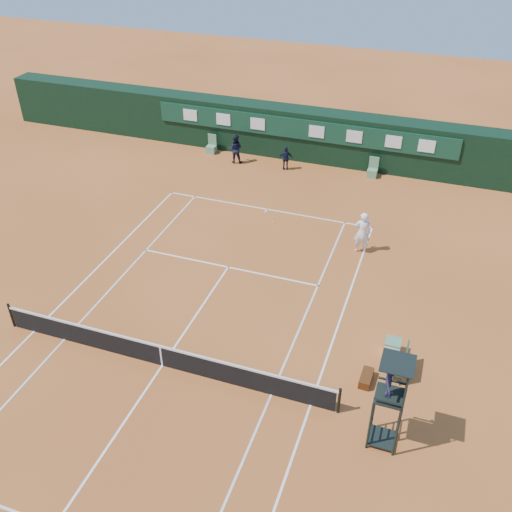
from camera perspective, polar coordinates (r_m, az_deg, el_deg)
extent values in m
plane|color=#B6602B|center=(21.06, -9.34, -10.74)|extent=(90.00, 90.00, 0.00)
cube|color=silver|center=(29.76, 1.11, 4.70)|extent=(11.05, 0.08, 0.01)
cube|color=white|center=(19.64, 5.49, -14.59)|extent=(0.08, 23.85, 0.01)
cube|color=white|center=(23.69, -21.28, -7.01)|extent=(0.08, 23.85, 0.01)
cube|color=silver|center=(19.87, 1.56, -13.66)|extent=(0.08, 23.85, 0.01)
cube|color=silver|center=(22.94, -18.58, -7.89)|extent=(0.08, 23.85, 0.01)
cube|color=white|center=(25.43, -2.80, -1.12)|extent=(8.31, 0.08, 0.01)
cube|color=white|center=(21.06, -9.34, -10.73)|extent=(0.08, 12.88, 0.01)
cube|color=silver|center=(29.64, 1.02, 4.56)|extent=(0.08, 0.30, 0.01)
cube|color=black|center=(20.75, -9.45, -9.86)|extent=(12.60, 0.04, 0.90)
cube|color=silver|center=(20.42, -9.58, -8.90)|extent=(12.80, 0.06, 0.08)
cube|color=white|center=(20.74, -9.45, -9.84)|extent=(0.06, 0.05, 0.92)
cylinder|color=black|center=(19.14, 8.31, -14.13)|extent=(0.10, 0.10, 1.10)
cylinder|color=black|center=(23.90, -23.27, -5.46)|extent=(0.10, 0.10, 1.10)
cube|color=black|center=(35.04, 4.76, 12.09)|extent=(40.00, 1.50, 3.00)
cube|color=#0F3925|center=(34.09, 4.44, 12.54)|extent=(18.00, 0.10, 1.20)
cube|color=white|center=(36.32, -6.60, 13.82)|extent=(0.90, 0.04, 0.70)
cube|color=white|center=(35.46, -3.29, 13.47)|extent=(0.90, 0.04, 0.70)
cube|color=silver|center=(34.73, 0.17, 13.07)|extent=(0.90, 0.04, 0.70)
cube|color=silver|center=(33.81, 6.07, 12.26)|extent=(0.90, 0.04, 0.70)
cube|color=silver|center=(33.42, 9.80, 11.68)|extent=(0.90, 0.04, 0.70)
cube|color=silver|center=(33.18, 13.58, 11.04)|extent=(0.90, 0.04, 0.70)
cube|color=silver|center=(33.09, 16.70, 10.47)|extent=(0.90, 0.04, 0.70)
cube|color=#5F926C|center=(36.08, -4.49, 10.59)|extent=(0.55, 0.50, 0.46)
cube|color=#537E57|center=(36.04, -4.39, 11.55)|extent=(0.55, 0.06, 0.70)
cube|color=#59885D|center=(33.64, 11.54, 8.13)|extent=(0.55, 0.50, 0.46)
cube|color=#548160|center=(33.60, 11.71, 9.15)|extent=(0.55, 0.06, 0.70)
cylinder|color=black|center=(18.04, 11.30, -16.36)|extent=(0.07, 0.07, 2.00)
cylinder|color=black|center=(18.57, 11.74, -14.52)|extent=(0.07, 0.07, 2.00)
cylinder|color=black|center=(18.04, 13.90, -16.86)|extent=(0.07, 0.07, 2.00)
cylinder|color=black|center=(18.56, 14.24, -15.00)|extent=(0.07, 0.07, 2.00)
cube|color=black|center=(17.52, 13.24, -13.49)|extent=(0.85, 0.85, 0.08)
cube|color=black|center=(17.23, 14.76, -12.82)|extent=(0.06, 0.85, 0.80)
cube|color=black|center=(17.08, 13.12, -14.02)|extent=(0.85, 0.05, 0.06)
cube|color=black|center=(17.66, 13.53, -12.05)|extent=(0.85, 0.05, 0.06)
cylinder|color=black|center=(16.63, 14.81, -12.74)|extent=(0.04, 0.04, 1.00)
cylinder|color=black|center=(17.20, 15.14, -10.86)|extent=(0.04, 0.04, 1.00)
cube|color=black|center=(16.56, 14.03, -10.35)|extent=(0.95, 0.95, 0.04)
cube|color=black|center=(18.94, 12.46, -17.33)|extent=(0.80, 0.80, 0.05)
cube|color=black|center=(18.76, 11.31, -16.61)|extent=(0.04, 0.80, 0.04)
cube|color=black|center=(18.45, 11.45, -15.83)|extent=(0.04, 0.80, 0.04)
cube|color=black|center=(18.15, 11.60, -15.02)|extent=(0.04, 0.80, 0.04)
cube|color=black|center=(17.85, 11.75, -14.18)|extent=(0.04, 0.80, 0.04)
imported|color=#1A1932|center=(17.04, 13.37, -11.92)|extent=(0.47, 0.82, 1.28)
cube|color=#1B442B|center=(20.82, 13.92, -10.38)|extent=(0.55, 1.20, 0.08)
cube|color=#1A4127|center=(20.58, 14.75, -9.82)|extent=(0.06, 1.20, 0.60)
cylinder|color=black|center=(20.60, 13.01, -11.78)|extent=(0.04, 0.04, 0.41)
cylinder|color=black|center=(20.60, 14.23, -12.02)|extent=(0.04, 0.04, 0.41)
cylinder|color=black|center=(21.39, 13.45, -9.74)|extent=(0.04, 0.04, 0.41)
cylinder|color=black|center=(21.39, 14.62, -9.96)|extent=(0.04, 0.04, 0.41)
cube|color=black|center=(20.50, 10.96, -11.90)|extent=(0.41, 0.88, 0.32)
cube|color=white|center=(21.58, 13.48, -8.93)|extent=(0.55, 0.55, 0.60)
cube|color=#55825B|center=(21.36, 13.59, -8.30)|extent=(0.57, 0.57, 0.05)
sphere|color=#D0ED37|center=(28.60, 1.80, 3.41)|extent=(0.07, 0.07, 0.07)
imported|color=white|center=(26.33, 10.58, 2.32)|extent=(0.82, 0.60, 2.06)
imported|color=black|center=(34.47, -2.06, 10.66)|extent=(0.96, 0.81, 1.74)
imported|color=black|center=(33.67, 3.01, 9.73)|extent=(0.89, 0.55, 1.42)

